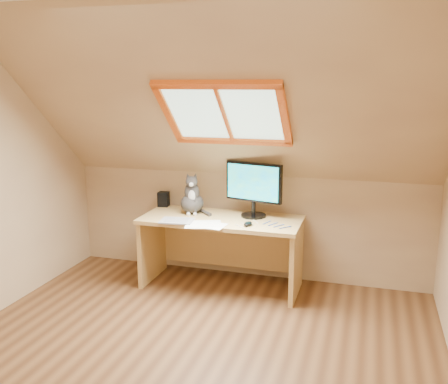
% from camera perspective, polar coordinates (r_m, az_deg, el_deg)
% --- Properties ---
extents(ground, '(3.50, 3.50, 0.00)m').
position_cam_1_polar(ground, '(3.55, -5.01, -19.28)').
color(ground, brown).
rests_on(ground, ground).
extents(room_shell, '(3.52, 3.52, 2.41)m').
position_cam_1_polar(room_shell, '(2.97, -6.20, 3.95)').
color(room_shell, tan).
rests_on(room_shell, ground).
extents(desk, '(1.45, 0.63, 0.66)m').
position_cam_1_polar(desk, '(4.65, -0.08, -5.26)').
color(desk, tan).
rests_on(desk, ground).
extents(monitor, '(0.54, 0.23, 0.50)m').
position_cam_1_polar(monitor, '(4.51, 3.41, 0.69)').
color(monitor, black).
rests_on(monitor, desk).
extents(cat, '(0.28, 0.31, 0.39)m').
position_cam_1_polar(cat, '(4.68, -3.67, -0.74)').
color(cat, '#3F3A37').
rests_on(cat, desk).
extents(desk_speaker, '(0.11, 0.11, 0.14)m').
position_cam_1_polar(desk_speaker, '(4.97, -6.92, -0.81)').
color(desk_speaker, black).
rests_on(desk_speaker, desk).
extents(graphics_tablet, '(0.31, 0.24, 0.01)m').
position_cam_1_polar(graphics_tablet, '(4.43, -5.39, -3.29)').
color(graphics_tablet, '#B2B2B7').
rests_on(graphics_tablet, desk).
extents(mouse, '(0.08, 0.12, 0.04)m').
position_cam_1_polar(mouse, '(4.28, 2.75, -3.65)').
color(mouse, black).
rests_on(mouse, desk).
extents(papers, '(0.35, 0.30, 0.01)m').
position_cam_1_polar(papers, '(4.32, -2.20, -3.74)').
color(papers, white).
rests_on(papers, desk).
extents(cables, '(0.51, 0.26, 0.01)m').
position_cam_1_polar(cables, '(4.32, 4.67, -3.73)').
color(cables, silver).
rests_on(cables, desk).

